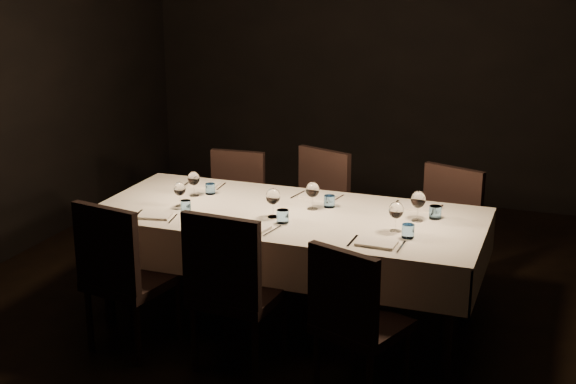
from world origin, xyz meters
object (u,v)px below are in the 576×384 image
(chair_near_center, at_px, (232,284))
(chair_far_left, at_px, (234,204))
(dining_table, at_px, (288,223))
(chair_far_right, at_px, (444,228))
(chair_near_left, at_px, (122,271))
(chair_far_center, at_px, (314,208))
(chair_near_right, at_px, (354,315))

(chair_near_center, relative_size, chair_far_left, 1.10)
(dining_table, bearing_deg, chair_far_right, 38.86)
(chair_far_left, bearing_deg, dining_table, -51.03)
(chair_near_center, height_order, chair_far_left, chair_near_center)
(chair_near_left, xyz_separation_m, chair_near_center, (0.72, 0.02, 0.01))
(chair_near_center, relative_size, chair_far_right, 1.06)
(chair_near_center, bearing_deg, chair_far_center, -85.51)
(chair_far_center, bearing_deg, chair_far_left, -157.13)
(chair_near_left, distance_m, chair_far_center, 1.73)
(chair_near_center, bearing_deg, dining_table, -91.80)
(chair_near_left, bearing_deg, chair_far_left, -81.54)
(chair_near_left, bearing_deg, chair_far_center, -103.49)
(chair_near_left, height_order, chair_near_right, chair_near_left)
(chair_near_left, xyz_separation_m, chair_near_right, (1.47, -0.05, -0.03))
(chair_near_left, height_order, chair_far_left, chair_near_left)
(chair_far_center, relative_size, chair_far_right, 1.02)
(chair_far_left, height_order, chair_far_right, chair_far_right)
(dining_table, xyz_separation_m, chair_far_left, (-0.74, 0.80, -0.19))
(chair_near_center, bearing_deg, chair_near_left, 5.27)
(chair_near_right, height_order, chair_far_left, chair_near_right)
(dining_table, xyz_separation_m, chair_near_right, (0.67, -0.81, -0.18))
(chair_near_right, xyz_separation_m, chair_far_right, (0.22, 1.53, 0.02))
(dining_table, bearing_deg, chair_near_center, -95.70)
(chair_far_center, bearing_deg, chair_near_left, -93.84)
(chair_near_right, xyz_separation_m, chair_far_left, (-1.41, 1.61, -0.00))
(chair_near_right, bearing_deg, dining_table, -29.50)
(dining_table, xyz_separation_m, chair_near_center, (-0.07, -0.74, -0.14))
(dining_table, height_order, chair_far_left, chair_far_left)
(chair_near_right, relative_size, chair_far_left, 1.01)
(chair_near_center, height_order, chair_far_right, chair_near_center)
(dining_table, distance_m, chair_near_left, 1.11)
(chair_far_left, bearing_deg, chair_far_center, -1.16)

